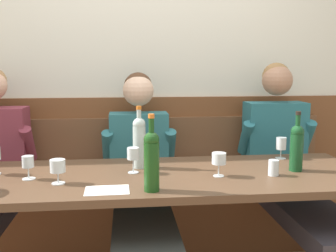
% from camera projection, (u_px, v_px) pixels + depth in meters
% --- Properties ---
extents(room_wall_back, '(6.80, 0.08, 2.80)m').
position_uv_depth(room_wall_back, '(140.00, 56.00, 2.95)').
color(room_wall_back, silver).
rests_on(room_wall_back, ground).
extents(wood_wainscot_panel, '(6.80, 0.03, 1.09)m').
position_uv_depth(wood_wainscot_panel, '(142.00, 167.00, 3.02)').
color(wood_wainscot_panel, brown).
rests_on(wood_wainscot_panel, ground).
extents(wall_bench, '(2.78, 0.42, 0.94)m').
position_uv_depth(wall_bench, '(143.00, 209.00, 2.86)').
color(wall_bench, brown).
rests_on(wall_bench, ground).
extents(dining_table, '(2.48, 0.79, 0.74)m').
position_uv_depth(dining_table, '(148.00, 187.00, 2.14)').
color(dining_table, brown).
rests_on(dining_table, ground).
extents(person_center_left_seat, '(0.51, 1.24, 1.28)m').
position_uv_depth(person_center_left_seat, '(141.00, 177.00, 2.46)').
color(person_center_left_seat, '#372635').
rests_on(person_center_left_seat, ground).
extents(person_center_right_seat, '(0.54, 1.24, 1.35)m').
position_uv_depth(person_center_right_seat, '(292.00, 168.00, 2.58)').
color(person_center_right_seat, '#32363E').
rests_on(person_center_right_seat, ground).
extents(wine_bottle_green_tall, '(0.07, 0.07, 0.34)m').
position_uv_depth(wine_bottle_green_tall, '(297.00, 146.00, 2.18)').
color(wine_bottle_green_tall, '#14411F').
rests_on(wine_bottle_green_tall, dining_table).
extents(wine_bottle_clear_water, '(0.07, 0.07, 0.36)m').
position_uv_depth(wine_bottle_clear_water, '(139.00, 141.00, 2.24)').
color(wine_bottle_clear_water, '#B2C4BF').
rests_on(wine_bottle_clear_water, dining_table).
extents(wine_bottle_amber_mid, '(0.07, 0.07, 0.37)m').
position_uv_depth(wine_bottle_amber_mid, '(151.00, 159.00, 1.82)').
color(wine_bottle_amber_mid, '#194317').
rests_on(wine_bottle_amber_mid, dining_table).
extents(wine_glass_mid_left, '(0.08, 0.08, 0.12)m').
position_uv_depth(wine_glass_mid_left, '(58.00, 167.00, 1.94)').
color(wine_glass_mid_left, silver).
rests_on(wine_glass_mid_left, dining_table).
extents(wine_glass_center_rear, '(0.08, 0.08, 0.13)m').
position_uv_depth(wine_glass_center_rear, '(219.00, 160.00, 2.07)').
color(wine_glass_center_rear, silver).
rests_on(wine_glass_center_rear, dining_table).
extents(wine_glass_left_end, '(0.07, 0.07, 0.14)m').
position_uv_depth(wine_glass_left_end, '(281.00, 145.00, 2.48)').
color(wine_glass_left_end, silver).
rests_on(wine_glass_left_end, dining_table).
extents(wine_glass_by_bottle, '(0.07, 0.07, 0.12)m').
position_uv_depth(wine_glass_by_bottle, '(28.00, 163.00, 2.02)').
color(wine_glass_by_bottle, silver).
rests_on(wine_glass_by_bottle, dining_table).
extents(wine_glass_near_bucket, '(0.07, 0.07, 0.14)m').
position_uv_depth(wine_glass_near_bucket, '(133.00, 155.00, 2.14)').
color(wine_glass_near_bucket, silver).
rests_on(wine_glass_near_bucket, dining_table).
extents(water_tumbler_center, '(0.06, 0.06, 0.09)m').
position_uv_depth(water_tumbler_center, '(274.00, 168.00, 2.10)').
color(water_tumbler_center, silver).
rests_on(water_tumbler_center, dining_table).
extents(tasting_sheet_left_guest, '(0.21, 0.15, 0.00)m').
position_uv_depth(tasting_sheet_left_guest, '(107.00, 190.00, 1.85)').
color(tasting_sheet_left_guest, white).
rests_on(tasting_sheet_left_guest, dining_table).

